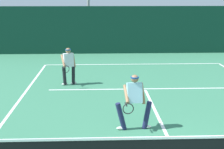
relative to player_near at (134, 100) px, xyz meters
name	(u,v)px	position (x,y,z in m)	size (l,w,h in m)	color
court_line_baseline_far	(133,64)	(0.85, 8.51, -0.86)	(9.31, 0.10, 0.01)	white
court_line_service	(145,89)	(0.85, 3.90, -0.86)	(7.59, 0.10, 0.01)	white
court_line_centre	(160,121)	(0.85, 0.53, -0.86)	(0.10, 6.40, 0.01)	white
player_near	(134,100)	(0.00, 0.00, 0.00)	(1.04, 0.90, 1.57)	#1E234C
player_far	(68,65)	(-2.21, 4.63, -0.02)	(0.66, 0.89, 1.55)	black
back_fence_windscreen	(128,30)	(0.85, 11.76, 0.60)	(19.87, 0.12, 2.92)	#0E3527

